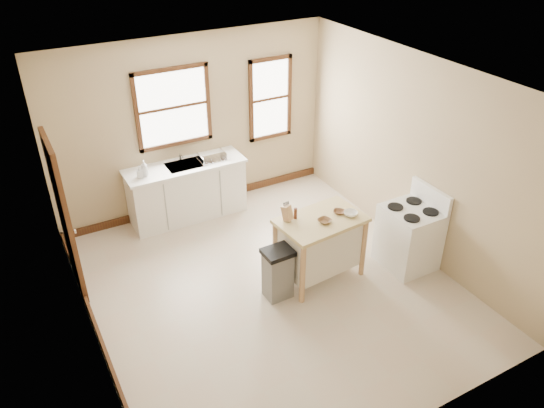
% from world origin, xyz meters
% --- Properties ---
extents(floor, '(5.00, 5.00, 0.00)m').
position_xyz_m(floor, '(0.00, 0.00, 0.00)').
color(floor, '#C4B49B').
rests_on(floor, ground).
extents(ceiling, '(5.00, 5.00, 0.00)m').
position_xyz_m(ceiling, '(0.00, 0.00, 2.80)').
color(ceiling, white).
rests_on(ceiling, ground).
extents(wall_back, '(4.50, 0.04, 2.80)m').
position_xyz_m(wall_back, '(0.00, 2.50, 1.40)').
color(wall_back, tan).
rests_on(wall_back, ground).
extents(wall_left, '(0.04, 5.00, 2.80)m').
position_xyz_m(wall_left, '(-2.25, 0.00, 1.40)').
color(wall_left, tan).
rests_on(wall_left, ground).
extents(wall_right, '(0.04, 5.00, 2.80)m').
position_xyz_m(wall_right, '(2.25, 0.00, 1.40)').
color(wall_right, tan).
rests_on(wall_right, ground).
extents(window_main, '(1.17, 0.06, 1.22)m').
position_xyz_m(window_main, '(-0.30, 2.48, 1.75)').
color(window_main, '#411F11').
rests_on(window_main, wall_back).
extents(window_side, '(0.77, 0.06, 1.37)m').
position_xyz_m(window_side, '(1.35, 2.48, 1.60)').
color(window_side, '#411F11').
rests_on(window_side, wall_back).
extents(door_left, '(0.06, 0.90, 2.10)m').
position_xyz_m(door_left, '(-2.21, 1.30, 1.05)').
color(door_left, '#411F11').
rests_on(door_left, ground).
extents(baseboard_back, '(4.50, 0.04, 0.12)m').
position_xyz_m(baseboard_back, '(0.00, 2.47, 0.06)').
color(baseboard_back, '#411F11').
rests_on(baseboard_back, ground).
extents(baseboard_left, '(0.04, 5.00, 0.12)m').
position_xyz_m(baseboard_left, '(-2.22, 0.00, 0.06)').
color(baseboard_left, '#411F11').
rests_on(baseboard_left, ground).
extents(sink_counter, '(1.86, 0.62, 0.92)m').
position_xyz_m(sink_counter, '(-0.30, 2.20, 0.46)').
color(sink_counter, white).
rests_on(sink_counter, ground).
extents(faucet, '(0.03, 0.03, 0.22)m').
position_xyz_m(faucet, '(-0.30, 2.38, 1.03)').
color(faucet, silver).
rests_on(faucet, sink_counter).
extents(soap_bottle_a, '(0.11, 0.12, 0.25)m').
position_xyz_m(soap_bottle_a, '(-0.93, 2.14, 1.05)').
color(soap_bottle_a, '#B2B2B2').
rests_on(soap_bottle_a, sink_counter).
extents(soap_bottle_b, '(0.10, 0.10, 0.19)m').
position_xyz_m(soap_bottle_b, '(-1.02, 2.11, 1.01)').
color(soap_bottle_b, '#B2B2B2').
rests_on(soap_bottle_b, sink_counter).
extents(dish_rack, '(0.46, 0.38, 0.10)m').
position_xyz_m(dish_rack, '(0.14, 2.15, 0.97)').
color(dish_rack, silver).
rests_on(dish_rack, sink_counter).
extents(kitchen_island, '(1.17, 0.81, 0.91)m').
position_xyz_m(kitchen_island, '(0.69, -0.09, 0.46)').
color(kitchen_island, '#EBD68A').
rests_on(kitchen_island, ground).
extents(knife_block, '(0.13, 0.13, 0.20)m').
position_xyz_m(knife_block, '(0.29, 0.10, 1.01)').
color(knife_block, tan).
rests_on(knife_block, kitchen_island).
extents(pepper_grinder, '(0.05, 0.05, 0.15)m').
position_xyz_m(pepper_grinder, '(0.41, 0.08, 0.99)').
color(pepper_grinder, '#462112').
rests_on(pepper_grinder, kitchen_island).
extents(bowl_a, '(0.21, 0.21, 0.04)m').
position_xyz_m(bowl_a, '(0.68, -0.18, 0.93)').
color(bowl_a, brown).
rests_on(bowl_a, kitchen_island).
extents(bowl_b, '(0.21, 0.21, 0.04)m').
position_xyz_m(bowl_b, '(0.97, -0.08, 0.93)').
color(bowl_b, brown).
rests_on(bowl_b, kitchen_island).
extents(bowl_c, '(0.22, 0.22, 0.06)m').
position_xyz_m(bowl_c, '(1.07, -0.21, 0.94)').
color(bowl_c, white).
rests_on(bowl_c, kitchen_island).
extents(trash_bin, '(0.38, 0.32, 0.72)m').
position_xyz_m(trash_bin, '(0.00, -0.19, 0.36)').
color(trash_bin, slate).
rests_on(trash_bin, ground).
extents(gas_stove, '(0.71, 0.72, 1.15)m').
position_xyz_m(gas_stove, '(1.92, -0.45, 0.57)').
color(gas_stove, white).
rests_on(gas_stove, ground).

